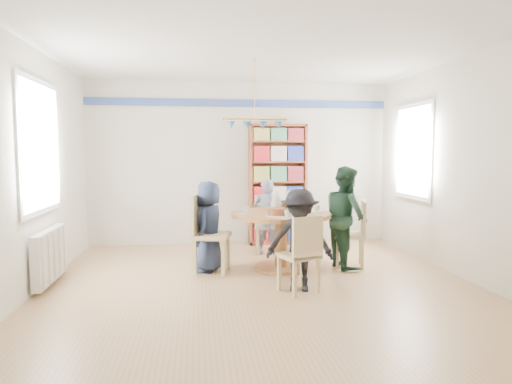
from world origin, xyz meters
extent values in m
plane|color=tan|center=(0.00, 0.00, 0.00)|extent=(5.00, 5.00, 0.00)
plane|color=white|center=(0.00, 0.00, 2.70)|extent=(5.00, 5.00, 0.00)
plane|color=silver|center=(0.00, 2.50, 1.35)|extent=(5.00, 0.00, 5.00)
plane|color=silver|center=(0.00, -2.50, 1.35)|extent=(5.00, 0.00, 5.00)
plane|color=silver|center=(-2.50, 0.00, 1.35)|extent=(0.00, 5.00, 5.00)
plane|color=silver|center=(2.50, 0.00, 1.35)|extent=(0.00, 5.00, 5.00)
cube|color=navy|center=(0.00, 2.48, 2.35)|extent=(5.00, 0.02, 0.12)
cube|color=white|center=(-2.48, 0.30, 1.60)|extent=(0.03, 1.32, 1.52)
cube|color=white|center=(-2.46, 0.30, 1.60)|extent=(0.01, 1.20, 1.40)
cube|color=white|center=(2.48, 1.30, 1.55)|extent=(0.03, 1.12, 1.42)
cube|color=white|center=(2.46, 1.30, 1.55)|extent=(0.01, 1.00, 1.30)
cylinder|color=gold|center=(0.00, 0.50, 2.33)|extent=(0.01, 0.01, 0.75)
cylinder|color=gold|center=(0.00, 0.50, 1.95)|extent=(0.80, 0.02, 0.02)
cone|color=teal|center=(-0.30, 0.50, 1.87)|extent=(0.11, 0.11, 0.10)
cone|color=teal|center=(-0.10, 0.50, 1.87)|extent=(0.11, 0.11, 0.10)
cone|color=teal|center=(0.10, 0.50, 1.87)|extent=(0.11, 0.11, 0.10)
cone|color=teal|center=(0.30, 0.50, 1.87)|extent=(0.11, 0.11, 0.10)
cube|color=silver|center=(-2.42, 0.30, 0.35)|extent=(0.10, 1.00, 0.60)
cube|color=silver|center=(-2.36, -0.10, 0.35)|extent=(0.02, 0.06, 0.56)
cube|color=silver|center=(-2.36, 0.10, 0.35)|extent=(0.02, 0.06, 0.56)
cube|color=silver|center=(-2.36, 0.30, 0.35)|extent=(0.02, 0.06, 0.56)
cube|color=silver|center=(-2.36, 0.50, 0.35)|extent=(0.02, 0.06, 0.56)
cube|color=silver|center=(-2.36, 0.70, 0.35)|extent=(0.02, 0.06, 0.56)
cylinder|color=olive|center=(0.37, 0.67, 0.72)|extent=(1.30, 1.30, 0.05)
cylinder|color=olive|center=(0.37, 0.67, 0.35)|extent=(0.16, 0.16, 0.70)
cylinder|color=olive|center=(0.37, 0.67, 0.02)|extent=(0.70, 0.70, 0.04)
cube|color=#D3BD82|center=(-0.54, 0.63, 0.47)|extent=(0.54, 0.54, 0.05)
cube|color=#D3BD82|center=(-0.74, 0.67, 0.74)|extent=(0.15, 0.44, 0.53)
cube|color=#D3BD82|center=(-0.41, 0.41, 0.23)|extent=(0.05, 0.05, 0.45)
cube|color=#D3BD82|center=(-0.33, 0.76, 0.23)|extent=(0.05, 0.05, 0.45)
cube|color=#D3BD82|center=(-0.76, 0.49, 0.23)|extent=(0.05, 0.05, 0.45)
cube|color=#D3BD82|center=(-0.67, 0.84, 0.23)|extent=(0.05, 0.05, 0.45)
cube|color=#D3BD82|center=(1.31, 0.72, 0.42)|extent=(0.49, 0.49, 0.05)
cube|color=#D3BD82|center=(1.49, 0.67, 0.66)|extent=(0.14, 0.39, 0.47)
cube|color=#D3BD82|center=(1.20, 0.91, 0.20)|extent=(0.05, 0.05, 0.40)
cube|color=#D3BD82|center=(1.12, 0.61, 0.20)|extent=(0.05, 0.05, 0.40)
cube|color=#D3BD82|center=(1.51, 0.83, 0.20)|extent=(0.05, 0.05, 0.40)
cube|color=#D3BD82|center=(1.42, 0.52, 0.20)|extent=(0.05, 0.05, 0.40)
cube|color=#D3BD82|center=(0.34, 1.67, 0.41)|extent=(0.42, 0.42, 0.05)
cube|color=#D3BD82|center=(0.36, 1.84, 0.64)|extent=(0.39, 0.08, 0.46)
cube|color=#D3BD82|center=(0.17, 1.53, 0.20)|extent=(0.04, 0.04, 0.39)
cube|color=#D3BD82|center=(0.48, 1.50, 0.20)|extent=(0.04, 0.04, 0.39)
cube|color=#D3BD82|center=(0.20, 1.84, 0.20)|extent=(0.04, 0.04, 0.39)
cube|color=#D3BD82|center=(0.51, 1.80, 0.20)|extent=(0.04, 0.04, 0.39)
cube|color=#D3BD82|center=(0.38, -0.32, 0.41)|extent=(0.49, 0.49, 0.05)
cube|color=#D3BD82|center=(0.44, -0.48, 0.63)|extent=(0.37, 0.17, 0.45)
cube|color=#D3BD82|center=(0.47, -0.13, 0.19)|extent=(0.05, 0.05, 0.39)
cube|color=#D3BD82|center=(0.18, -0.24, 0.19)|extent=(0.05, 0.05, 0.39)
cube|color=#D3BD82|center=(0.58, -0.41, 0.19)|extent=(0.05, 0.05, 0.39)
cube|color=#D3BD82|center=(0.29, -0.52, 0.19)|extent=(0.05, 0.05, 0.39)
imported|color=#192238|center=(-0.57, 0.71, 0.58)|extent=(0.54, 0.66, 1.17)
imported|color=#183122|center=(1.24, 0.67, 0.68)|extent=(0.60, 0.73, 1.36)
imported|color=gray|center=(0.32, 1.59, 0.57)|extent=(0.48, 0.38, 1.14)
imported|color=black|center=(0.40, -0.26, 0.57)|extent=(0.81, 0.58, 1.14)
cube|color=brown|center=(0.16, 2.34, 1.00)|extent=(0.04, 0.29, 2.00)
cube|color=brown|center=(1.07, 2.34, 1.00)|extent=(0.04, 0.29, 2.00)
cube|color=brown|center=(0.61, 2.34, 1.98)|extent=(0.95, 0.29, 0.04)
cube|color=brown|center=(0.61, 2.34, 0.03)|extent=(0.95, 0.29, 0.06)
cube|color=brown|center=(0.61, 2.47, 1.00)|extent=(0.95, 0.02, 2.00)
cube|color=brown|center=(0.61, 2.34, 0.38)|extent=(0.89, 0.27, 0.02)
cube|color=brown|center=(0.61, 2.34, 0.71)|extent=(0.89, 0.27, 0.02)
cube|color=brown|center=(0.61, 2.34, 1.05)|extent=(0.89, 0.27, 0.02)
cube|color=brown|center=(0.61, 2.34, 1.38)|extent=(0.89, 0.27, 0.02)
cube|color=brown|center=(0.61, 2.34, 1.71)|extent=(0.89, 0.27, 0.02)
cube|color=#A41921|center=(0.33, 2.32, 0.18)|extent=(0.26, 0.21, 0.25)
cube|color=silver|center=(0.61, 2.32, 0.18)|extent=(0.26, 0.21, 0.25)
cube|color=navy|center=(0.90, 2.32, 0.18)|extent=(0.26, 0.21, 0.25)
cube|color=#AB9844|center=(0.33, 2.32, 0.52)|extent=(0.26, 0.21, 0.25)
cube|color=#467E55|center=(0.61, 2.32, 0.52)|extent=(0.26, 0.21, 0.25)
cube|color=maroon|center=(0.90, 2.32, 0.52)|extent=(0.26, 0.21, 0.25)
cube|color=#A41921|center=(0.33, 2.32, 0.85)|extent=(0.26, 0.21, 0.25)
cube|color=silver|center=(0.61, 2.32, 0.85)|extent=(0.26, 0.21, 0.25)
cube|color=navy|center=(0.90, 2.32, 0.85)|extent=(0.26, 0.21, 0.25)
cube|color=#AB9844|center=(0.33, 2.32, 1.18)|extent=(0.26, 0.21, 0.25)
cube|color=#467E55|center=(0.61, 2.32, 1.18)|extent=(0.26, 0.21, 0.25)
cube|color=maroon|center=(0.90, 2.32, 1.18)|extent=(0.26, 0.21, 0.25)
cube|color=#A41921|center=(0.33, 2.32, 1.52)|extent=(0.26, 0.21, 0.25)
cube|color=silver|center=(0.61, 2.32, 1.52)|extent=(0.26, 0.21, 0.25)
cube|color=navy|center=(0.90, 2.32, 1.52)|extent=(0.26, 0.21, 0.25)
cube|color=#AB9844|center=(0.33, 2.32, 1.83)|extent=(0.26, 0.21, 0.21)
cube|color=#467E55|center=(0.61, 2.32, 1.83)|extent=(0.26, 0.21, 0.21)
cube|color=maroon|center=(0.90, 2.32, 1.83)|extent=(0.26, 0.21, 0.21)
cylinder|color=white|center=(0.32, 0.75, 0.87)|extent=(0.12, 0.12, 0.24)
sphere|color=white|center=(0.32, 0.75, 0.99)|extent=(0.09, 0.09, 0.09)
cylinder|color=silver|center=(0.48, 0.79, 0.89)|extent=(0.07, 0.07, 0.27)
cylinder|color=teal|center=(0.48, 0.79, 1.03)|extent=(0.03, 0.03, 0.03)
cylinder|color=white|center=(0.41, 0.95, 0.76)|extent=(0.29, 0.29, 0.01)
cylinder|color=brown|center=(0.41, 0.95, 0.81)|extent=(0.24, 0.24, 0.09)
cylinder|color=white|center=(0.27, 0.38, 0.76)|extent=(0.29, 0.29, 0.01)
cylinder|color=brown|center=(0.27, 0.38, 0.81)|extent=(0.24, 0.24, 0.09)
cylinder|color=white|center=(-0.11, 0.67, 0.75)|extent=(0.20, 0.20, 0.01)
imported|color=white|center=(-0.11, 0.67, 0.80)|extent=(0.12, 0.12, 0.10)
cylinder|color=white|center=(0.84, 0.67, 0.75)|extent=(0.20, 0.20, 0.01)
imported|color=white|center=(0.84, 0.67, 0.80)|extent=(0.10, 0.10, 0.09)
cylinder|color=white|center=(0.37, 1.14, 0.75)|extent=(0.20, 0.20, 0.01)
imported|color=white|center=(0.37, 1.14, 0.80)|extent=(0.12, 0.12, 0.10)
cylinder|color=white|center=(0.37, 0.20, 0.75)|extent=(0.20, 0.20, 0.01)
imported|color=white|center=(0.37, 0.20, 0.80)|extent=(0.10, 0.10, 0.09)
camera|label=1|loc=(-0.72, -5.15, 1.54)|focal=32.00mm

